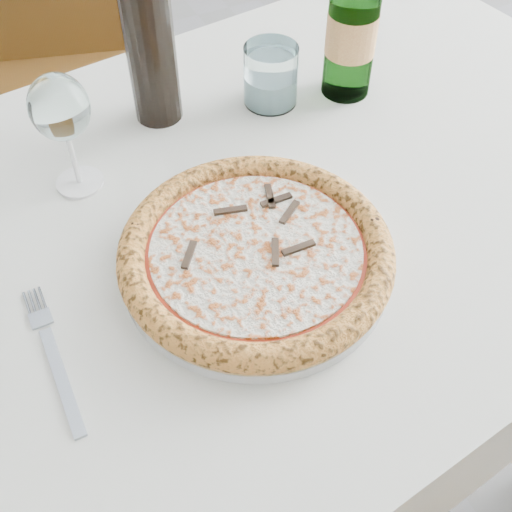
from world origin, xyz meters
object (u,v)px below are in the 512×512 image
Objects in this scene: pizza at (256,252)px; beer_bottle at (353,22)px; chair_far at (56,52)px; dining_table at (223,262)px; wine_glass at (60,111)px; wine_bottle at (150,41)px; plate at (256,262)px; tumbler at (271,79)px.

beer_bottle reaches higher than pizza.
chair_far reaches higher than pizza.
dining_table is 8.90× the size of wine_glass.
chair_far is at bearing 81.58° from wine_glass.
wine_bottle is at bearing 88.88° from dining_table.
beer_bottle is at bearing 42.40° from plate.
tumbler is at bearing 167.06° from beer_bottle.
pizza is at bearing -90.00° from dining_table.
chair_far is 0.70m from wine_bottle.
beer_bottle is (0.28, 0.25, 0.09)m from pizza.
plate is at bearing -90.78° from wine_bottle.
pizza reaches higher than dining_table.
chair_far is 10.54× the size of tumbler.
plate is 1.91× the size of wine_glass.
tumbler is at bearing -73.01° from chair_far.
pizza is 0.29m from wine_glass.
chair_far is at bearing 92.26° from pizza.
pizza is (-0.00, -0.10, 0.12)m from dining_table.
dining_table is 4.58× the size of pizza.
chair_far reaches higher than tumbler.
dining_table is at bearing 90.00° from plate.
tumbler is at bearing 9.09° from wine_glass.
wine_bottle is at bearing 89.22° from plate.
beer_bottle is (0.28, 0.25, 0.10)m from plate.
plate is at bearing -90.00° from dining_table.
dining_table is 5.15× the size of beer_bottle.
dining_table is at bearing -151.02° from beer_bottle.
tumbler is (0.16, 0.28, 0.01)m from pizza.
chair_far is 2.96× the size of pizza.
wine_glass is at bearing 121.48° from plate.
chair_far is 0.97m from pizza.
plate is 0.34m from wine_bottle.
plate is 1.10× the size of beer_bottle.
wine_glass is 0.17m from wine_bottle.
pizza is 1.12× the size of beer_bottle.
wine_bottle reaches higher than dining_table.
wine_glass reaches higher than dining_table.
beer_bottle is 1.01× the size of wine_bottle.
dining_table is 16.30× the size of tumbler.
chair_far is at bearing 92.53° from dining_table.
wine_glass is 1.83× the size of tumbler.
wine_glass is at bearing 137.17° from dining_table.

